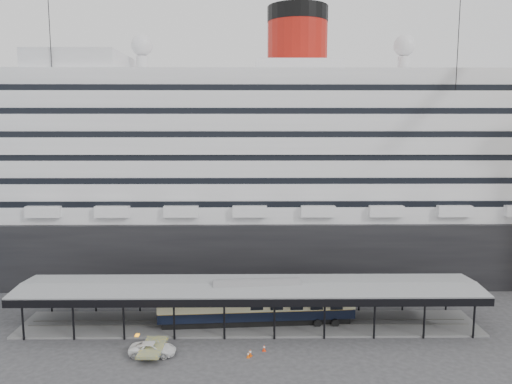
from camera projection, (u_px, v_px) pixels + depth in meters
ground at (249, 342)px, 56.78m from camera, size 200.00×200.00×0.00m
cruise_ship at (250, 161)px, 85.98m from camera, size 130.00×30.00×43.90m
platform_canopy at (249, 306)px, 61.41m from camera, size 56.00×9.18×5.30m
port_truck at (153, 349)px, 53.56m from camera, size 5.07×2.49×1.39m
pullman_carriage at (257, 303)px, 61.35m from camera, size 24.16×4.72×23.57m
traffic_cone_left at (250, 353)px, 53.33m from camera, size 0.55×0.55×0.82m
traffic_cone_mid at (248, 355)px, 53.02m from camera, size 0.37×0.37×0.67m
traffic_cone_right at (264, 348)px, 54.55m from camera, size 0.40×0.40×0.75m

